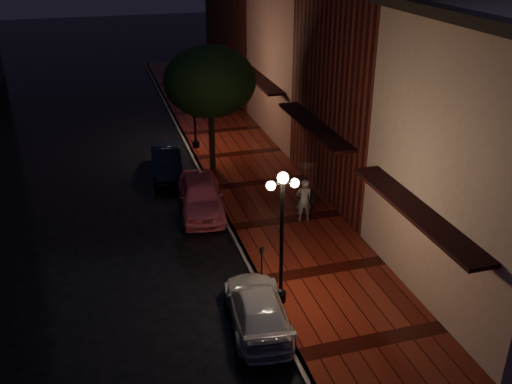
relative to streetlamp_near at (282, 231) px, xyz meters
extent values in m
plane|color=black|center=(-0.35, 5.00, -2.60)|extent=(120.00, 120.00, 0.00)
cube|color=#45110C|center=(1.90, 5.00, -2.53)|extent=(4.50, 60.00, 0.15)
cube|color=#595451|center=(-0.35, 5.00, -2.53)|extent=(0.25, 60.00, 0.15)
cube|color=gray|center=(6.65, -1.00, 1.65)|extent=(5.00, 8.00, 8.50)
cube|color=#511914|center=(6.65, 7.00, 2.90)|extent=(5.00, 8.00, 11.00)
cube|color=#8C5951|center=(6.65, 15.00, 1.90)|extent=(5.00, 8.00, 9.00)
cube|color=#511914|center=(6.65, 25.00, 2.40)|extent=(5.00, 12.00, 10.00)
cylinder|color=black|center=(0.00, 0.00, -0.45)|extent=(0.12, 0.12, 4.00)
cylinder|color=black|center=(0.00, 0.00, -2.30)|extent=(0.36, 0.36, 0.30)
cube|color=black|center=(0.00, 0.00, 1.55)|extent=(0.70, 0.08, 0.08)
sphere|color=#F5C693|center=(0.00, 0.00, 1.70)|extent=(0.32, 0.32, 0.32)
sphere|color=#F5C693|center=(-0.35, 0.00, 1.50)|extent=(0.26, 0.26, 0.26)
sphere|color=#F5C693|center=(0.35, 0.00, 1.50)|extent=(0.26, 0.26, 0.26)
cylinder|color=black|center=(0.00, 14.00, -0.45)|extent=(0.12, 0.12, 4.00)
cylinder|color=black|center=(0.00, 14.00, -2.30)|extent=(0.36, 0.36, 0.30)
cube|color=black|center=(0.00, 14.00, 1.55)|extent=(0.70, 0.08, 0.08)
sphere|color=#F5C693|center=(0.00, 14.00, 1.70)|extent=(0.32, 0.32, 0.32)
sphere|color=#F5C693|center=(-0.35, 14.00, 1.50)|extent=(0.26, 0.26, 0.26)
sphere|color=#F5C693|center=(0.35, 14.00, 1.50)|extent=(0.26, 0.26, 0.26)
cylinder|color=black|center=(0.25, 11.00, -0.85)|extent=(0.28, 0.28, 3.20)
ellipsoid|color=black|center=(0.25, 11.00, 1.75)|extent=(4.16, 4.16, 3.20)
sphere|color=black|center=(0.95, 11.60, 1.15)|extent=(1.80, 1.80, 1.80)
sphere|color=black|center=(-0.35, 10.30, 1.25)|extent=(1.80, 1.80, 1.80)
imported|color=#CE5467|center=(-1.12, 6.89, -1.87)|extent=(2.17, 4.44, 1.46)
imported|color=black|center=(-1.91, 11.27, -1.96)|extent=(1.71, 3.98, 1.27)
imported|color=#B3B4BC|center=(-0.95, -0.72, -2.02)|extent=(2.05, 4.18, 1.17)
imported|color=silver|center=(2.53, 4.77, -1.58)|extent=(0.71, 0.54, 1.75)
imported|color=silver|center=(2.53, 4.77, -0.47)|extent=(1.02, 1.04, 0.93)
cylinder|color=black|center=(2.53, 4.77, -1.17)|extent=(0.02, 0.02, 1.40)
cube|color=black|center=(2.82, 4.72, -1.46)|extent=(0.14, 0.33, 0.35)
cylinder|color=black|center=(-0.20, 1.33, -1.94)|extent=(0.06, 0.06, 1.02)
cube|color=black|center=(-0.20, 1.33, -1.34)|extent=(0.14, 0.12, 0.20)
camera|label=1|loc=(-4.75, -13.73, 8.08)|focal=40.00mm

